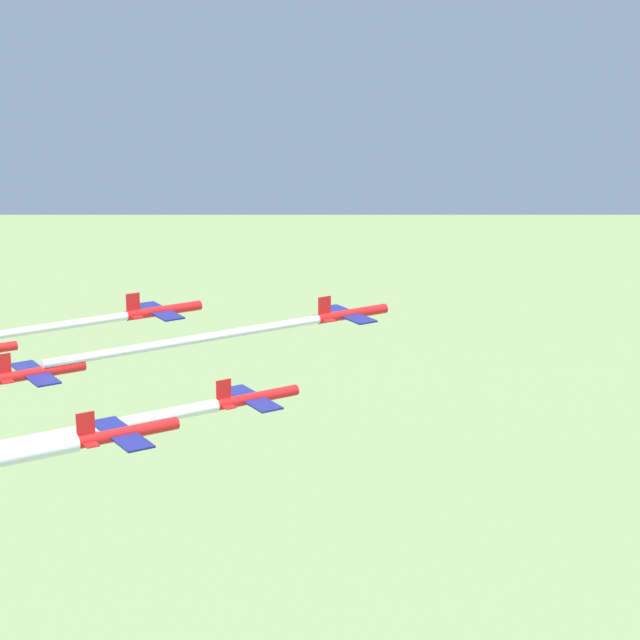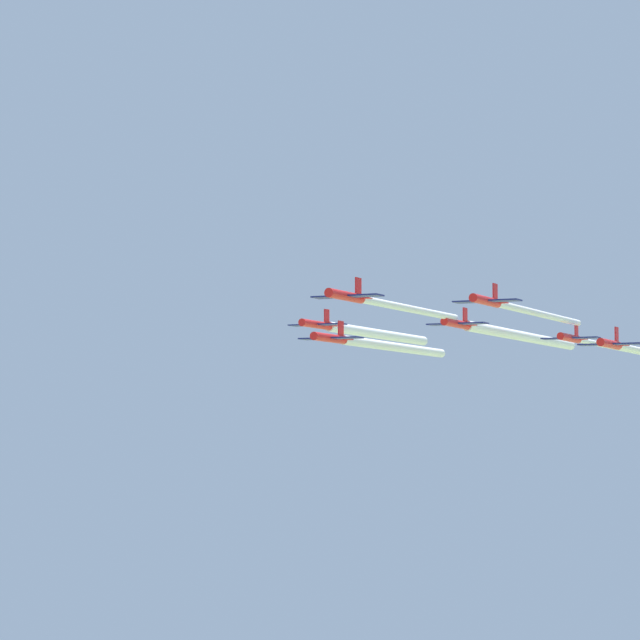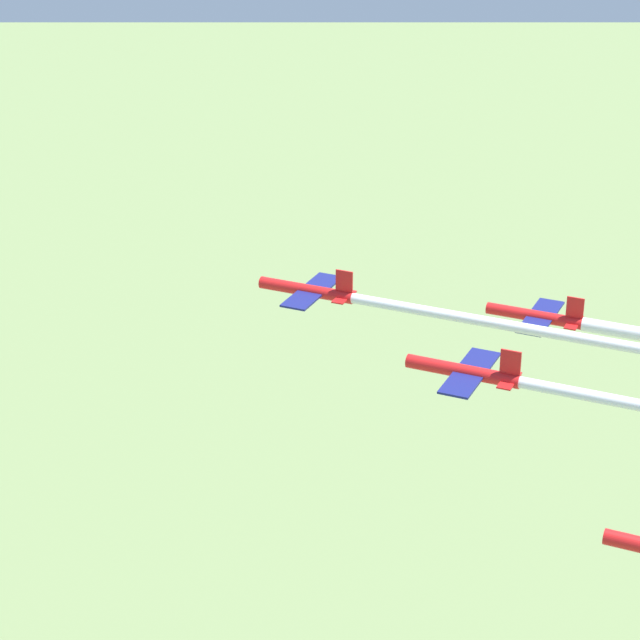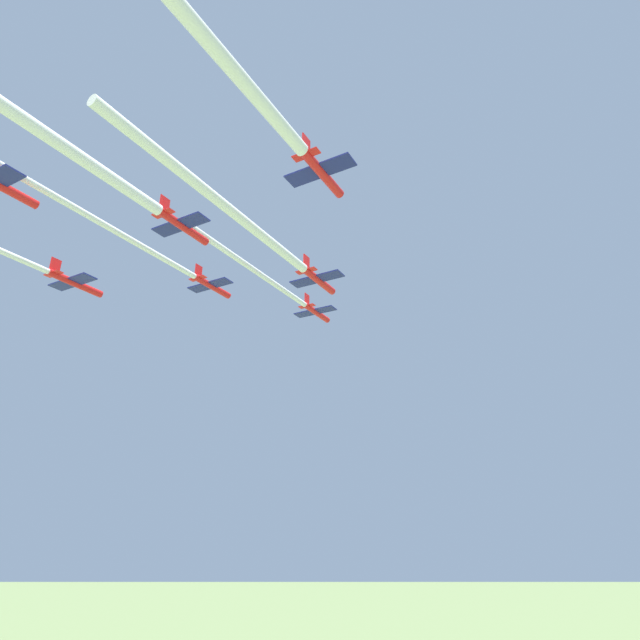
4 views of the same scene
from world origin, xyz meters
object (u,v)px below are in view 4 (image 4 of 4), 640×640
(jet_0, at_px, (316,312))
(jet_5, at_px, (321,172))
(jet_3, at_px, (74,282))
(jet_1, at_px, (211,286))
(jet_4, at_px, (182,225))
(jet_2, at_px, (318,279))

(jet_0, relative_size, jet_5, 1.00)
(jet_3, bearing_deg, jet_5, 0.00)
(jet_1, bearing_deg, jet_3, -120.47)
(jet_3, xyz_separation_m, jet_4, (10.78, 16.91, 3.16))
(jet_0, distance_m, jet_3, 39.74)
(jet_5, bearing_deg, jet_1, 150.46)
(jet_0, distance_m, jet_2, 20.05)
(jet_0, bearing_deg, jet_3, -120.47)
(jet_4, distance_m, jet_5, 20.06)
(jet_2, relative_size, jet_3, 1.00)
(jet_2, height_order, jet_4, jet_4)
(jet_3, xyz_separation_m, jet_5, (21.56, 33.82, 3.69))
(jet_3, bearing_deg, jet_0, 59.53)
(jet_4, bearing_deg, jet_0, 90.00)
(jet_1, distance_m, jet_4, 19.81)
(jet_3, distance_m, jet_5, 40.27)
(jet_3, height_order, jet_4, jet_4)
(jet_0, relative_size, jet_4, 1.00)
(jet_1, relative_size, jet_4, 1.00)
(jet_2, height_order, jet_5, jet_5)
(jet_1, distance_m, jet_3, 20.24)
(jet_1, bearing_deg, jet_0, 59.53)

